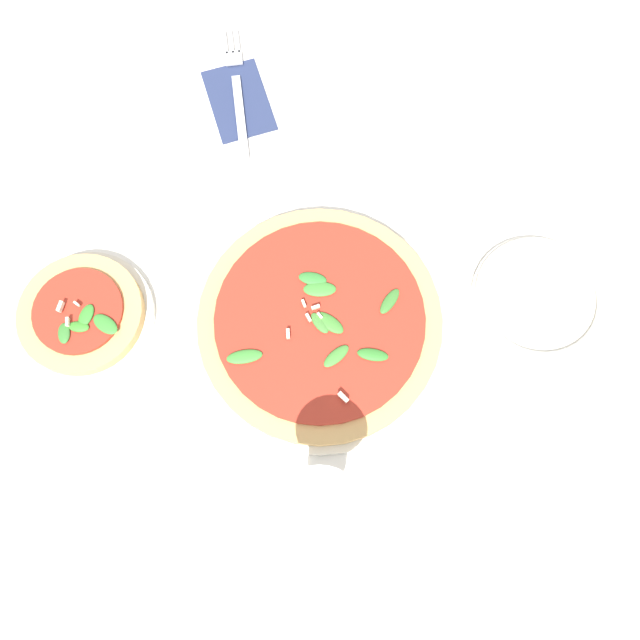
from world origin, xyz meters
The scene contains 7 objects.
ground_plane centered at (0.00, 0.00, 0.00)m, with size 6.00×6.00×0.00m, color silver.
pizza_arugula_main centered at (-0.04, 0.00, 0.02)m, with size 0.32×0.32×0.05m.
pizza_personal_side centered at (-0.03, 0.30, 0.02)m, with size 0.18×0.18×0.05m.
wine_glass centered at (-0.26, 0.00, 0.12)m, with size 0.09×0.09×0.17m.
napkin centered at (0.30, 0.12, 0.00)m, with size 0.14×0.12×0.01m.
fork centered at (0.31, 0.12, 0.01)m, with size 0.22×0.04×0.00m.
side_plate_white centered at (0.00, -0.28, 0.01)m, with size 0.17×0.17×0.02m.
Camera 1 is at (-0.26, -0.00, 0.77)m, focal length 35.00 mm.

